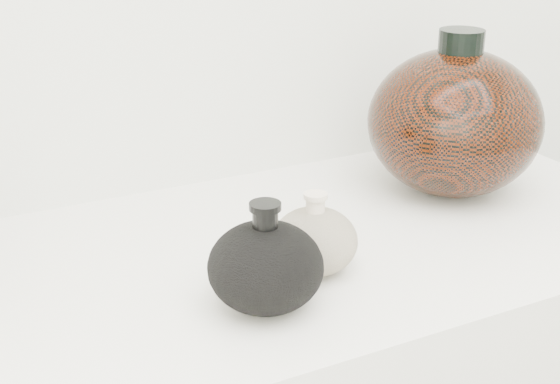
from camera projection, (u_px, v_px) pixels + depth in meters
name	position (u px, v px, depth m)	size (l,w,h in m)	color
black_gourd_vase	(266.00, 266.00, 0.82)	(0.16, 0.16, 0.12)	black
cream_gourd_vase	(315.00, 240.00, 0.90)	(0.12, 0.12, 0.10)	beige
right_round_pot	(454.00, 122.00, 1.11)	(0.25, 0.25, 0.24)	black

